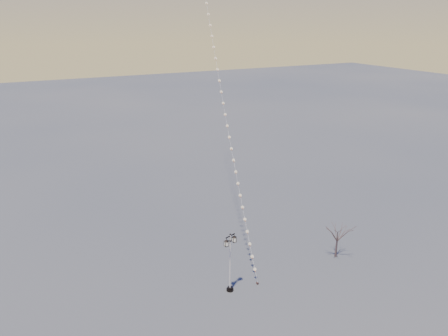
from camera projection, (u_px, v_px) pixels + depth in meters
ground at (273, 296)px, 34.43m from camera, size 300.00×300.00×0.00m
street_lamp at (230, 260)px, 34.15m from camera, size 1.36×0.78×5.55m
bare_tree at (338, 233)px, 39.35m from camera, size 2.29×2.29×3.80m
kite_train at (215, 39)px, 42.30m from camera, size 6.34×29.04×40.46m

